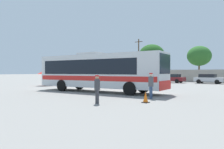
{
  "coord_description": "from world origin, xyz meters",
  "views": [
    {
      "loc": [
        12.52,
        -14.62,
        1.77
      ],
      "look_at": [
        -1.72,
        2.88,
        1.5
      ],
      "focal_mm": 34.77,
      "sensor_mm": 36.0,
      "label": 1
    }
  ],
  "objects_px": {
    "passenger_waiting_on_apron": "(97,87)",
    "roadside_tree_midleft": "(199,56)",
    "utility_pole_near": "(139,59)",
    "traffic_cone_on_apron": "(146,97)",
    "roadside_tree_left": "(152,55)",
    "parked_car_third_silver": "(209,78)",
    "coach_bus_silver_red": "(98,71)",
    "vendor_umbrella_secondary_red": "(46,72)",
    "parked_car_second_maroon": "(171,78)",
    "attendant_by_bus_door": "(151,84)",
    "parked_car_leftmost_maroon": "(141,77)"
  },
  "relations": [
    {
      "from": "utility_pole_near",
      "to": "roadside_tree_left",
      "type": "bearing_deg",
      "value": 65.24
    },
    {
      "from": "parked_car_second_maroon",
      "to": "roadside_tree_midleft",
      "type": "bearing_deg",
      "value": 84.41
    },
    {
      "from": "attendant_by_bus_door",
      "to": "vendor_umbrella_secondary_red",
      "type": "distance_m",
      "value": 17.63
    },
    {
      "from": "coach_bus_silver_red",
      "to": "passenger_waiting_on_apron",
      "type": "bearing_deg",
      "value": -47.26
    },
    {
      "from": "passenger_waiting_on_apron",
      "to": "parked_car_second_maroon",
      "type": "height_order",
      "value": "passenger_waiting_on_apron"
    },
    {
      "from": "coach_bus_silver_red",
      "to": "attendant_by_bus_door",
      "type": "relative_size",
      "value": 7.25
    },
    {
      "from": "vendor_umbrella_secondary_red",
      "to": "parked_car_second_maroon",
      "type": "bearing_deg",
      "value": 61.77
    },
    {
      "from": "coach_bus_silver_red",
      "to": "parked_car_third_silver",
      "type": "relative_size",
      "value": 2.94
    },
    {
      "from": "parked_car_second_maroon",
      "to": "parked_car_third_silver",
      "type": "height_order",
      "value": "parked_car_third_silver"
    },
    {
      "from": "parked_car_leftmost_maroon",
      "to": "roadside_tree_left",
      "type": "relative_size",
      "value": 0.58
    },
    {
      "from": "attendant_by_bus_door",
      "to": "utility_pole_near",
      "type": "bearing_deg",
      "value": 123.5
    },
    {
      "from": "passenger_waiting_on_apron",
      "to": "parked_car_third_silver",
      "type": "bearing_deg",
      "value": 92.43
    },
    {
      "from": "vendor_umbrella_secondary_red",
      "to": "utility_pole_near",
      "type": "bearing_deg",
      "value": 92.99
    },
    {
      "from": "vendor_umbrella_secondary_red",
      "to": "parked_car_leftmost_maroon",
      "type": "height_order",
      "value": "vendor_umbrella_secondary_red"
    },
    {
      "from": "utility_pole_near",
      "to": "coach_bus_silver_red",
      "type": "bearing_deg",
      "value": -65.04
    },
    {
      "from": "passenger_waiting_on_apron",
      "to": "parked_car_third_silver",
      "type": "height_order",
      "value": "passenger_waiting_on_apron"
    },
    {
      "from": "parked_car_second_maroon",
      "to": "parked_car_third_silver",
      "type": "distance_m",
      "value": 5.68
    },
    {
      "from": "utility_pole_near",
      "to": "roadside_tree_midleft",
      "type": "distance_m",
      "value": 12.36
    },
    {
      "from": "passenger_waiting_on_apron",
      "to": "roadside_tree_midleft",
      "type": "height_order",
      "value": "roadside_tree_midleft"
    },
    {
      "from": "parked_car_second_maroon",
      "to": "traffic_cone_on_apron",
      "type": "relative_size",
      "value": 7.13
    },
    {
      "from": "attendant_by_bus_door",
      "to": "vendor_umbrella_secondary_red",
      "type": "relative_size",
      "value": 0.79
    },
    {
      "from": "attendant_by_bus_door",
      "to": "traffic_cone_on_apron",
      "type": "xyz_separation_m",
      "value": [
        0.67,
        -1.84,
        -0.66
      ]
    },
    {
      "from": "attendant_by_bus_door",
      "to": "coach_bus_silver_red",
      "type": "bearing_deg",
      "value": 166.43
    },
    {
      "from": "vendor_umbrella_secondary_red",
      "to": "parked_car_leftmost_maroon",
      "type": "distance_m",
      "value": 18.29
    },
    {
      "from": "roadside_tree_left",
      "to": "roadside_tree_midleft",
      "type": "bearing_deg",
      "value": 4.76
    },
    {
      "from": "parked_car_second_maroon",
      "to": "roadside_tree_left",
      "type": "xyz_separation_m",
      "value": [
        -9.13,
        10.16,
        4.78
      ]
    },
    {
      "from": "passenger_waiting_on_apron",
      "to": "roadside_tree_left",
      "type": "distance_m",
      "value": 38.68
    },
    {
      "from": "utility_pole_near",
      "to": "roadside_tree_left",
      "type": "xyz_separation_m",
      "value": [
        1.47,
        3.19,
        0.86
      ]
    },
    {
      "from": "roadside_tree_left",
      "to": "parked_car_second_maroon",
      "type": "bearing_deg",
      "value": -48.08
    },
    {
      "from": "utility_pole_near",
      "to": "roadside_tree_left",
      "type": "height_order",
      "value": "utility_pole_near"
    },
    {
      "from": "parked_car_third_silver",
      "to": "traffic_cone_on_apron",
      "type": "distance_m",
      "value": 24.17
    },
    {
      "from": "coach_bus_silver_red",
      "to": "traffic_cone_on_apron",
      "type": "distance_m",
      "value": 7.79
    },
    {
      "from": "passenger_waiting_on_apron",
      "to": "vendor_umbrella_secondary_red",
      "type": "bearing_deg",
      "value": 154.95
    },
    {
      "from": "attendant_by_bus_door",
      "to": "parked_car_leftmost_maroon",
      "type": "relative_size",
      "value": 0.37
    },
    {
      "from": "traffic_cone_on_apron",
      "to": "attendant_by_bus_door",
      "type": "bearing_deg",
      "value": 110.06
    },
    {
      "from": "passenger_waiting_on_apron",
      "to": "roadside_tree_midleft",
      "type": "distance_m",
      "value": 36.51
    },
    {
      "from": "passenger_waiting_on_apron",
      "to": "parked_car_second_maroon",
      "type": "bearing_deg",
      "value": 105.02
    },
    {
      "from": "attendant_by_bus_door",
      "to": "parked_car_leftmost_maroon",
      "type": "bearing_deg",
      "value": 123.05
    },
    {
      "from": "attendant_by_bus_door",
      "to": "parked_car_second_maroon",
      "type": "xyz_separation_m",
      "value": [
        -7.91,
        20.99,
        -0.2
      ]
    },
    {
      "from": "parked_car_third_silver",
      "to": "roadside_tree_midleft",
      "type": "distance_m",
      "value": 11.62
    },
    {
      "from": "passenger_waiting_on_apron",
      "to": "utility_pole_near",
      "type": "relative_size",
      "value": 0.18
    },
    {
      "from": "parked_car_leftmost_maroon",
      "to": "roadside_tree_left",
      "type": "xyz_separation_m",
      "value": [
        -2.98,
        9.54,
        4.78
      ]
    },
    {
      "from": "coach_bus_silver_red",
      "to": "roadside_tree_left",
      "type": "relative_size",
      "value": 1.54
    },
    {
      "from": "attendant_by_bus_door",
      "to": "traffic_cone_on_apron",
      "type": "distance_m",
      "value": 2.07
    },
    {
      "from": "parked_car_third_silver",
      "to": "roadside_tree_left",
      "type": "xyz_separation_m",
      "value": [
        -14.68,
        9.01,
        4.77
      ]
    },
    {
      "from": "utility_pole_near",
      "to": "traffic_cone_on_apron",
      "type": "xyz_separation_m",
      "value": [
        19.18,
        -29.8,
        -4.37
      ]
    },
    {
      "from": "attendant_by_bus_door",
      "to": "parked_car_second_maroon",
      "type": "distance_m",
      "value": 22.43
    },
    {
      "from": "parked_car_second_maroon",
      "to": "vendor_umbrella_secondary_red",
      "type": "bearing_deg",
      "value": -118.23
    },
    {
      "from": "parked_car_second_maroon",
      "to": "parked_car_third_silver",
      "type": "relative_size",
      "value": 1.09
    },
    {
      "from": "coach_bus_silver_red",
      "to": "parked_car_second_maroon",
      "type": "height_order",
      "value": "coach_bus_silver_red"
    }
  ]
}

